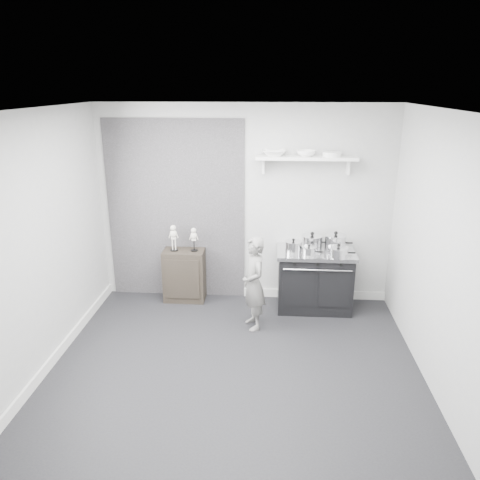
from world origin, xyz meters
name	(u,v)px	position (x,y,z in m)	size (l,w,h in m)	color
ground	(234,366)	(0.00, 0.00, 0.00)	(4.00, 4.00, 0.00)	black
room_shell	(226,217)	(-0.09, 0.15, 1.64)	(4.02, 3.62, 2.71)	#A5A5A3
wall_shelf	(306,159)	(0.80, 1.68, 2.01)	(1.30, 0.26, 0.24)	white
stove	(314,279)	(0.97, 1.48, 0.42)	(1.03, 0.64, 0.82)	black
side_cabinet	(185,275)	(-0.83, 1.61, 0.37)	(0.57, 0.33, 0.74)	black
child	(254,283)	(0.17, 0.88, 0.59)	(0.43, 0.28, 1.19)	slate
pot_front_left	(293,247)	(0.66, 1.38, 0.91)	(0.31, 0.22, 0.20)	silver
pot_back_left	(312,241)	(0.92, 1.61, 0.91)	(0.37, 0.29, 0.22)	silver
pot_back_right	(335,242)	(1.23, 1.56, 0.93)	(0.37, 0.28, 0.25)	silver
pot_front_right	(338,252)	(1.23, 1.28, 0.89)	(0.35, 0.26, 0.18)	silver
pot_front_center	(309,251)	(0.86, 1.31, 0.88)	(0.27, 0.19, 0.14)	silver
skeleton_full	(174,236)	(-0.96, 1.61, 0.95)	(0.12, 0.08, 0.42)	beige
skeleton_torso	(194,238)	(-0.68, 1.61, 0.93)	(0.11, 0.07, 0.38)	beige
bowl_large	(274,153)	(0.38, 1.67, 2.08)	(0.32, 0.32, 0.08)	white
bowl_small	(306,153)	(0.80, 1.67, 2.08)	(0.24, 0.24, 0.08)	white
plate_stack	(332,154)	(1.12, 1.67, 2.07)	(0.25, 0.25, 0.06)	white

